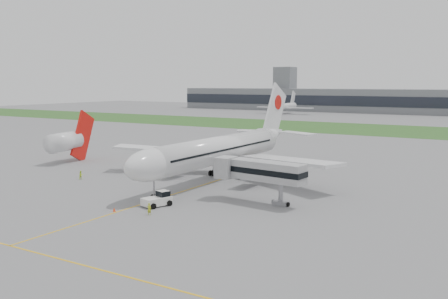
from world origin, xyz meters
The scene contains 14 objects.
ground centered at (0.00, 0.00, 0.00)m, with size 600.00×600.00×0.00m, color slate.
apron_markings centered at (0.00, -5.00, 0.00)m, with size 70.00×70.00×0.04m, color #EBB114, non-canonical shape.
grass_strip centered at (0.00, 120.00, 0.01)m, with size 600.00×50.00×0.02m, color #2E5720.
terminal_building centered at (0.00, 229.87, 7.00)m, with size 320.00×22.30×14.00m.
control_tower centered at (-90.00, 232.00, 0.00)m, with size 12.00×12.00×56.00m, color gray, non-canonical shape.
airliner centered at (0.00, 4.87, 5.66)m, with size 48.13×53.95×17.88m.
pushback_tug centered at (2.64, -17.21, 0.98)m, with size 3.78×4.66×2.12m.
jet_bridge centered at (14.13, -8.07, 4.84)m, with size 14.31×4.38×6.54m.
safety_cone_left centered at (-0.50, -23.12, 0.29)m, with size 0.42×0.42×0.57m, color #EB370C.
safety_cone_right centered at (2.54, -18.96, 0.26)m, with size 0.38×0.38×0.53m, color #EB370C.
ground_crew_near centered at (4.84, -21.98, 0.83)m, with size 0.61×0.40×1.66m, color #B8C721.
ground_crew_far centered at (-22.24, -8.99, 0.82)m, with size 0.79×0.62×1.63m, color #CBF929.
neighbor_aircraft centered at (-39.97, 3.54, 4.85)m, with size 6.18×15.19×12.25m.
distant_aircraft_left centered at (-70.54, 189.01, 0.00)m, with size 33.25×29.33×12.71m, color silver, non-canonical shape.
Camera 1 is at (47.70, -73.11, 17.85)m, focal length 40.00 mm.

